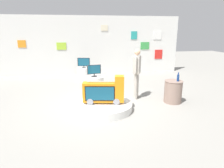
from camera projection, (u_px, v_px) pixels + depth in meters
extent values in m
plane|color=gray|center=(99.00, 104.00, 6.69)|extent=(30.00, 30.00, 0.00)
cube|color=silver|center=(88.00, 46.00, 10.83)|extent=(10.14, 0.10, 3.09)
cube|color=red|center=(159.00, 54.00, 11.60)|extent=(0.44, 0.02, 0.52)
cube|color=green|center=(145.00, 46.00, 11.33)|extent=(0.49, 0.02, 0.40)
cube|color=beige|center=(104.00, 28.00, 10.68)|extent=(0.36, 0.02, 0.30)
cube|color=white|center=(157.00, 35.00, 11.30)|extent=(0.46, 0.02, 0.48)
cube|color=#9ECC33|center=(61.00, 46.00, 10.53)|extent=(0.49, 0.02, 0.37)
cube|color=orange|center=(22.00, 44.00, 10.16)|extent=(0.39, 0.02, 0.36)
cube|color=teal|center=(134.00, 35.00, 11.07)|extent=(0.33, 0.02, 0.42)
cylinder|color=silver|center=(104.00, 107.00, 6.20)|extent=(1.74, 1.74, 0.23)
cylinder|color=gray|center=(91.00, 100.00, 6.15)|extent=(0.25, 0.38, 0.19)
cylinder|color=gray|center=(116.00, 100.00, 6.14)|extent=(0.25, 0.38, 0.19)
cube|color=orange|center=(103.00, 92.00, 6.08)|extent=(1.25, 0.52, 0.59)
cube|color=orange|center=(119.00, 79.00, 5.97)|extent=(0.32, 0.34, 0.21)
cube|color=black|center=(100.00, 94.00, 5.93)|extent=(0.85, 0.18, 0.44)
cube|color=navy|center=(100.00, 94.00, 5.93)|extent=(0.82, 0.18, 0.40)
cube|color=#B2B2B7|center=(103.00, 82.00, 5.99)|extent=(0.96, 0.22, 0.02)
cylinder|color=silver|center=(84.00, 74.00, 9.90)|extent=(0.64, 0.64, 0.61)
cylinder|color=black|center=(84.00, 67.00, 9.82)|extent=(0.18, 0.18, 0.02)
cylinder|color=black|center=(84.00, 67.00, 9.81)|extent=(0.04, 0.04, 0.05)
cube|color=black|center=(84.00, 62.00, 9.75)|extent=(0.58, 0.16, 0.39)
cube|color=navy|center=(84.00, 62.00, 9.73)|extent=(0.53, 0.13, 0.36)
cylinder|color=silver|center=(94.00, 84.00, 8.02)|extent=(0.73, 0.73, 0.61)
cylinder|color=black|center=(94.00, 76.00, 7.94)|extent=(0.23, 0.23, 0.02)
cylinder|color=black|center=(94.00, 75.00, 7.93)|extent=(0.04, 0.04, 0.09)
cube|color=black|center=(94.00, 69.00, 7.87)|extent=(0.53, 0.10, 0.35)
cube|color=navy|center=(94.00, 69.00, 7.85)|extent=(0.49, 0.07, 0.32)
cylinder|color=gray|center=(173.00, 92.00, 6.80)|extent=(0.58, 0.58, 0.75)
cylinder|color=gray|center=(174.00, 81.00, 6.71)|extent=(0.60, 0.60, 0.02)
cylinder|color=navy|center=(178.00, 78.00, 6.62)|extent=(0.07, 0.07, 0.22)
cylinder|color=navy|center=(178.00, 74.00, 6.58)|extent=(0.03, 0.03, 0.08)
cylinder|color=#B2ADA3|center=(136.00, 87.00, 7.08)|extent=(0.12, 0.12, 0.91)
cylinder|color=#B2ADA3|center=(137.00, 85.00, 7.27)|extent=(0.12, 0.12, 0.91)
cube|color=#B2ADA3|center=(137.00, 65.00, 6.98)|extent=(0.36, 0.43, 0.60)
sphere|color=tan|center=(137.00, 52.00, 6.87)|extent=(0.20, 0.20, 0.20)
cylinder|color=#B2ADA3|center=(136.00, 65.00, 6.75)|extent=(0.08, 0.08, 0.54)
cylinder|color=#B2ADA3|center=(138.00, 63.00, 7.19)|extent=(0.08, 0.08, 0.54)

